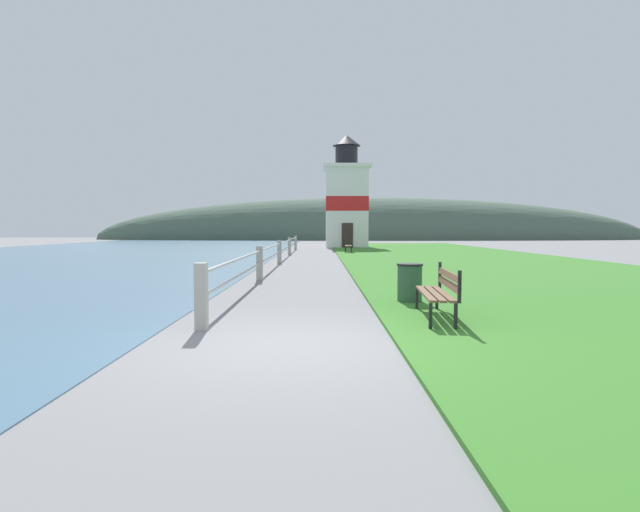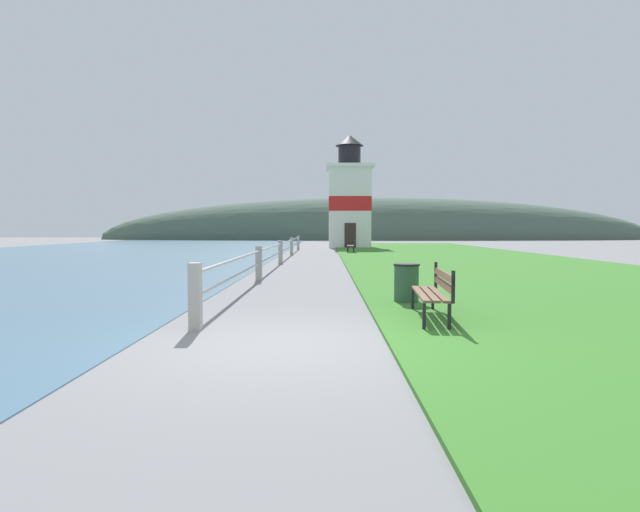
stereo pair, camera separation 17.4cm
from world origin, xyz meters
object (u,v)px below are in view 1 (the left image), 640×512
park_bench_midway (351,245)px  trash_bin (411,284)px  park_bench_near (441,289)px  lighthouse (348,200)px

park_bench_midway → trash_bin: (-0.04, -21.40, -0.11)m
park_bench_midway → trash_bin: park_bench_midway is taller
park_bench_midway → trash_bin: size_ratio=2.02×
park_bench_near → lighthouse: lighthouse is taller
park_bench_near → trash_bin: size_ratio=2.35×
park_bench_midway → lighthouse: (0.28, 9.58, 3.35)m
lighthouse → trash_bin: bearing=-90.6°
trash_bin → park_bench_near: bearing=-85.2°
park_bench_near → lighthouse: 33.07m
park_bench_near → park_bench_midway: same height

